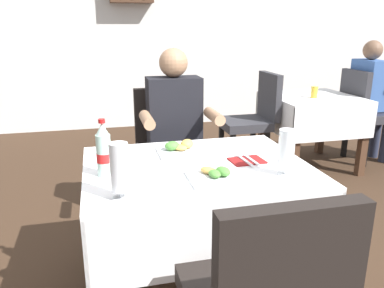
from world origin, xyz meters
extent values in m
plane|color=#382619|center=(0.00, 0.00, 0.00)|extent=(11.00, 11.00, 0.00)
cube|color=silver|center=(0.00, 3.78, 1.39)|extent=(11.00, 0.12, 2.79)
cube|color=white|center=(-0.06, -0.02, 0.72)|extent=(1.11, 0.87, 0.02)
cube|color=white|center=(-0.06, -0.45, 0.55)|extent=(1.11, 0.02, 0.32)
cube|color=white|center=(-0.06, 0.41, 0.55)|extent=(1.11, 0.02, 0.32)
cube|color=white|center=(-0.61, -0.02, 0.55)|extent=(0.02, 0.87, 0.32)
cube|color=white|center=(0.49, -0.02, 0.55)|extent=(0.02, 0.87, 0.32)
cube|color=#472D1E|center=(0.43, -0.40, 0.35)|extent=(0.07, 0.07, 0.71)
cube|color=#472D1E|center=(-0.56, 0.36, 0.35)|extent=(0.07, 0.07, 0.71)
cube|color=#472D1E|center=(0.43, 0.36, 0.35)|extent=(0.07, 0.07, 0.71)
cube|color=black|center=(-0.06, 0.72, 0.49)|extent=(0.44, 0.44, 0.08)
cube|color=black|center=(-0.06, 0.97, 0.75)|extent=(0.42, 0.06, 0.44)
cube|color=black|center=(-0.23, 0.55, 0.23)|extent=(0.04, 0.04, 0.45)
cube|color=black|center=(0.11, 0.55, 0.23)|extent=(0.04, 0.04, 0.45)
cube|color=black|center=(-0.23, 0.89, 0.23)|extent=(0.04, 0.04, 0.45)
cube|color=black|center=(0.11, 0.89, 0.23)|extent=(0.04, 0.04, 0.45)
cube|color=black|center=(-0.06, -1.01, 0.75)|extent=(0.42, 0.06, 0.44)
cylinder|color=#282D42|center=(-0.10, 0.51, 0.23)|extent=(0.10, 0.10, 0.45)
cylinder|color=#282D42|center=(0.06, 0.51, 0.23)|extent=(0.10, 0.10, 0.45)
cube|color=#282D42|center=(-0.02, 0.68, 0.51)|extent=(0.34, 0.36, 0.12)
cube|color=black|center=(-0.02, 0.76, 0.82)|extent=(0.36, 0.20, 0.50)
sphere|color=#997051|center=(-0.02, 0.76, 1.17)|extent=(0.19, 0.19, 0.19)
cylinder|color=#997051|center=(-0.24, 0.53, 0.85)|extent=(0.07, 0.26, 0.07)
cylinder|color=#997051|center=(0.19, 0.53, 0.85)|extent=(0.07, 0.26, 0.07)
cube|color=white|center=(-0.04, -0.22, 0.74)|extent=(0.23, 0.23, 0.01)
ellipsoid|color=#4C8E38|center=(0.01, -0.22, 0.76)|extent=(0.08, 0.10, 0.04)
ellipsoid|color=gold|center=(-0.05, -0.18, 0.76)|extent=(0.09, 0.10, 0.03)
ellipsoid|color=#4C8E38|center=(-0.03, -0.23, 0.76)|extent=(0.06, 0.08, 0.03)
cube|color=white|center=(-0.10, 0.20, 0.74)|extent=(0.24, 0.24, 0.01)
ellipsoid|color=gold|center=(-0.05, 0.23, 0.77)|extent=(0.10, 0.12, 0.05)
ellipsoid|color=gold|center=(-0.10, 0.21, 0.76)|extent=(0.12, 0.12, 0.03)
ellipsoid|color=#4C8E38|center=(-0.14, 0.21, 0.77)|extent=(0.10, 0.09, 0.05)
cylinder|color=white|center=(-0.46, -0.33, 0.73)|extent=(0.07, 0.07, 0.01)
cylinder|color=white|center=(-0.46, -0.33, 0.75)|extent=(0.02, 0.02, 0.03)
cylinder|color=white|center=(-0.46, -0.33, 0.86)|extent=(0.07, 0.07, 0.20)
cylinder|color=gold|center=(-0.46, -0.33, 0.83)|extent=(0.07, 0.07, 0.14)
cylinder|color=white|center=(0.30, -0.25, 0.73)|extent=(0.07, 0.07, 0.01)
cylinder|color=white|center=(0.30, -0.25, 0.75)|extent=(0.02, 0.02, 0.03)
cylinder|color=white|center=(0.30, -0.25, 0.86)|extent=(0.07, 0.07, 0.18)
cylinder|color=black|center=(0.30, -0.25, 0.81)|extent=(0.07, 0.07, 0.09)
cylinder|color=silver|center=(-0.51, -0.06, 0.83)|extent=(0.07, 0.07, 0.20)
cylinder|color=red|center=(-0.51, -0.06, 0.82)|extent=(0.07, 0.07, 0.04)
cone|color=silver|center=(-0.51, -0.06, 0.95)|extent=(0.06, 0.06, 0.05)
cylinder|color=red|center=(-0.51, -0.06, 0.99)|extent=(0.03, 0.03, 0.02)
cube|color=maroon|center=(0.20, -0.03, 0.73)|extent=(0.18, 0.14, 0.01)
cube|color=silver|center=(0.18, -0.03, 0.74)|extent=(0.03, 0.19, 0.01)
cube|color=silver|center=(0.22, -0.03, 0.74)|extent=(0.03, 0.19, 0.01)
cube|color=white|center=(1.55, 1.63, 0.72)|extent=(0.83, 0.85, 0.02)
cube|color=white|center=(1.55, 1.22, 0.55)|extent=(0.83, 0.02, 0.32)
cube|color=white|center=(1.55, 2.05, 0.55)|extent=(0.83, 0.02, 0.32)
cube|color=white|center=(1.14, 1.63, 0.55)|extent=(0.02, 0.85, 0.32)
cube|color=white|center=(1.96, 1.63, 0.55)|extent=(0.02, 0.85, 0.32)
cube|color=#472D1E|center=(1.20, 1.27, 0.35)|extent=(0.07, 0.07, 0.71)
cube|color=#472D1E|center=(1.91, 1.27, 0.35)|extent=(0.07, 0.07, 0.71)
cube|color=#472D1E|center=(1.20, 2.00, 0.35)|extent=(0.07, 0.07, 0.71)
cube|color=#472D1E|center=(1.91, 2.00, 0.35)|extent=(0.07, 0.07, 0.71)
cube|color=#2D2D33|center=(0.84, 1.63, 0.49)|extent=(0.44, 0.44, 0.08)
cube|color=#2D2D33|center=(1.09, 1.63, 0.75)|extent=(0.06, 0.42, 0.44)
cube|color=black|center=(0.67, 1.80, 0.23)|extent=(0.04, 0.04, 0.45)
cube|color=black|center=(0.67, 1.46, 0.23)|extent=(0.04, 0.04, 0.45)
cube|color=black|center=(1.01, 1.80, 0.23)|extent=(0.04, 0.04, 0.45)
cube|color=black|center=(1.01, 1.46, 0.23)|extent=(0.04, 0.04, 0.45)
cube|color=#2D2D33|center=(2.27, 1.63, 0.49)|extent=(0.44, 0.44, 0.08)
cube|color=#2D2D33|center=(2.02, 1.63, 0.75)|extent=(0.06, 0.42, 0.44)
cube|color=black|center=(2.44, 1.80, 0.23)|extent=(0.04, 0.04, 0.45)
cube|color=black|center=(2.10, 1.46, 0.23)|extent=(0.04, 0.04, 0.45)
cube|color=black|center=(2.10, 1.80, 0.23)|extent=(0.04, 0.04, 0.45)
cylinder|color=#282D42|center=(2.41, 1.71, 0.23)|extent=(0.10, 0.10, 0.45)
cube|color=#282D42|center=(2.25, 1.63, 0.51)|extent=(0.36, 0.34, 0.12)
cube|color=#385B9E|center=(2.17, 1.63, 0.82)|extent=(0.20, 0.36, 0.50)
sphere|color=brown|center=(2.17, 1.63, 1.17)|extent=(0.19, 0.19, 0.19)
cylinder|color=brown|center=(2.40, 1.85, 0.85)|extent=(0.26, 0.07, 0.07)
cylinder|color=gold|center=(1.51, 1.54, 0.78)|extent=(0.06, 0.06, 0.11)
camera|label=1|loc=(-0.52, -1.80, 1.40)|focal=36.51mm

